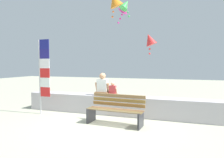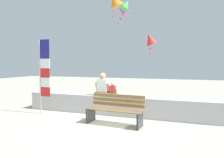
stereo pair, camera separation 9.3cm
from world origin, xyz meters
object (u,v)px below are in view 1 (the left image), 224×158
(park_bench, at_px, (116,110))
(kite_red, at_px, (150,40))
(kite_green, at_px, (126,5))
(person_child, at_px, (113,90))
(kite_magenta, at_px, (125,7))
(flag_banner, at_px, (43,71))
(person_adult, at_px, (103,87))
(kite_orange, at_px, (115,1))

(park_bench, height_order, kite_red, kite_red)
(park_bench, height_order, kite_green, kite_green)
(person_child, xyz_separation_m, kite_magenta, (-0.04, 1.78, 3.38))
(park_bench, relative_size, flag_banner, 0.65)
(person_child, xyz_separation_m, kite_green, (0.03, 1.56, 3.41))
(flag_banner, distance_m, kite_magenta, 4.39)
(person_adult, bearing_deg, person_child, 0.06)
(kite_red, height_order, kite_orange, kite_orange)
(person_adult, xyz_separation_m, kite_red, (1.50, 1.27, 1.78))
(person_adult, height_order, kite_red, kite_red)
(person_adult, distance_m, person_child, 0.41)
(park_bench, relative_size, person_child, 3.44)
(person_child, distance_m, kite_magenta, 3.82)
(park_bench, xyz_separation_m, flag_banner, (-2.85, 0.32, 1.14))
(person_child, relative_size, kite_orange, 0.57)
(park_bench, relative_size, kite_red, 2.03)
(kite_red, bearing_deg, kite_magenta, 156.30)
(flag_banner, height_order, kite_orange, kite_orange)
(flag_banner, relative_size, kite_green, 3.14)
(park_bench, height_order, flag_banner, flag_banner)
(person_child, height_order, kite_magenta, kite_magenta)
(person_child, bearing_deg, flag_banner, -161.68)
(person_adult, relative_size, kite_green, 0.96)
(flag_banner, xyz_separation_m, kite_green, (2.40, 2.35, 2.73))
(flag_banner, xyz_separation_m, kite_red, (3.48, 2.06, 1.22))
(kite_green, bearing_deg, kite_red, -14.94)
(flag_banner, bearing_deg, park_bench, -6.36)
(person_adult, height_order, person_child, person_adult)
(kite_red, height_order, kite_green, kite_green)
(kite_red, bearing_deg, person_adult, -139.60)
(person_child, bearing_deg, kite_magenta, 91.41)
(kite_red, bearing_deg, kite_green, 165.06)
(park_bench, bearing_deg, flag_banner, 173.64)
(flag_banner, height_order, kite_magenta, kite_magenta)
(park_bench, xyz_separation_m, kite_orange, (-0.67, 1.89, 3.83))
(kite_red, xyz_separation_m, kite_orange, (-1.30, -0.48, 1.47))
(kite_red, xyz_separation_m, kite_magenta, (-1.15, 0.50, 1.48))
(park_bench, bearing_deg, kite_magenta, 100.26)
(person_adult, xyz_separation_m, kite_magenta, (0.35, 1.78, 3.26))
(kite_orange, bearing_deg, kite_green, 74.11)
(kite_magenta, bearing_deg, kite_green, -71.92)
(park_bench, relative_size, kite_green, 2.04)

